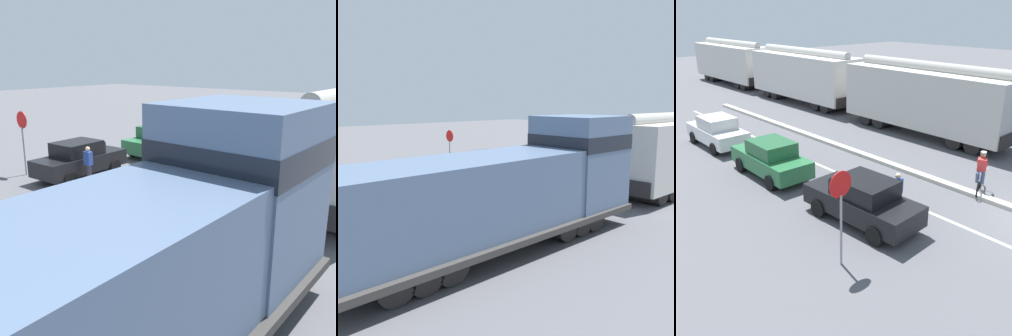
% 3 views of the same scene
% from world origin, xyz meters
% --- Properties ---
extents(ground_plane, '(120.00, 120.00, 0.00)m').
position_xyz_m(ground_plane, '(0.00, 0.00, 0.00)').
color(ground_plane, '#56565B').
extents(median_curb, '(0.36, 36.00, 0.16)m').
position_xyz_m(median_curb, '(0.00, 6.00, 0.08)').
color(median_curb, beige).
rests_on(median_curb, ground).
extents(lane_stripe, '(0.14, 36.00, 0.01)m').
position_xyz_m(lane_stripe, '(-2.40, 6.00, 0.00)').
color(lane_stripe, silver).
rests_on(lane_stripe, ground).
extents(locomotive, '(3.10, 11.61, 4.20)m').
position_xyz_m(locomotive, '(5.31, -2.88, 1.80)').
color(locomotive, slate).
rests_on(locomotive, ground).
extents(parked_car_black, '(1.98, 4.27, 1.62)m').
position_xyz_m(parked_car_black, '(-4.65, 4.41, 0.82)').
color(parked_car_black, black).
rests_on(parked_car_black, ground).
extents(parked_car_green, '(1.94, 4.25, 1.62)m').
position_xyz_m(parked_car_green, '(-4.74, 9.97, 0.82)').
color(parked_car_green, '#286B3D').
rests_on(parked_car_green, ground).
extents(parked_car_white, '(1.88, 4.23, 1.62)m').
position_xyz_m(parked_car_white, '(-4.61, 15.42, 0.82)').
color(parked_car_white, silver).
rests_on(parked_car_white, ground).
extents(cyclist, '(1.59, 0.77, 1.71)m').
position_xyz_m(cyclist, '(0.43, 2.94, 0.82)').
color(cyclist, black).
rests_on(cyclist, ground).
extents(stop_sign, '(0.76, 0.08, 2.88)m').
position_xyz_m(stop_sign, '(-6.83, 3.08, 2.02)').
color(stop_sign, gray).
rests_on(stop_sign, ground).
extents(pedestrian_by_cars, '(0.34, 0.22, 1.62)m').
position_xyz_m(pedestrian_by_cars, '(-3.46, 3.91, 0.85)').
color(pedestrian_by_cars, '#33333D').
rests_on(pedestrian_by_cars, ground).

